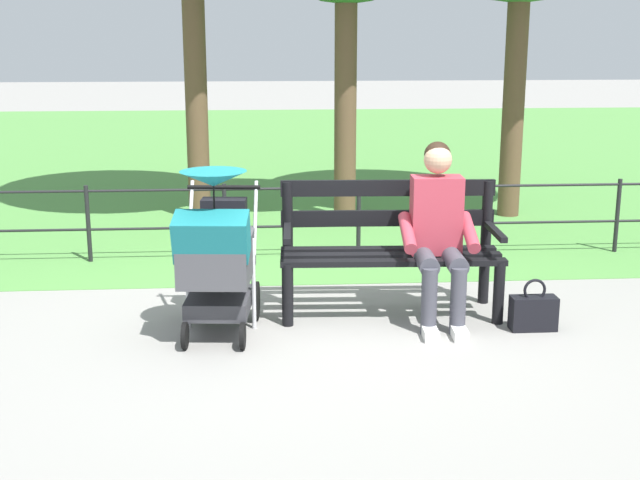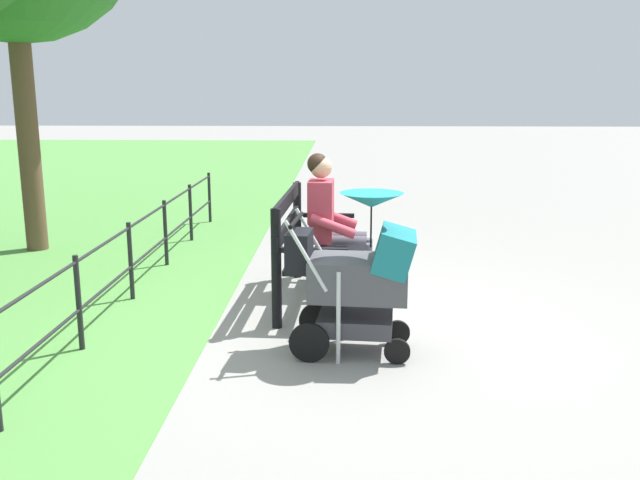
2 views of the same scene
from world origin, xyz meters
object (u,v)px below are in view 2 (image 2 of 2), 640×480
object	(u,v)px
park_bench	(307,242)
handbag	(360,260)
stroller	(360,272)
person_on_bench	(333,219)

from	to	relation	value
park_bench	handbag	size ratio (longest dim) A/B	4.38
park_bench	stroller	bearing A→B (deg)	19.40
park_bench	person_on_bench	distance (m)	0.41
park_bench	person_on_bench	world-z (taller)	person_on_bench
stroller	handbag	distance (m)	2.24
person_on_bench	handbag	xyz separation A→B (m)	(-0.63, 0.27, -0.55)
park_bench	person_on_bench	bearing A→B (deg)	144.41
handbag	person_on_bench	bearing A→B (deg)	-23.34
park_bench	person_on_bench	size ratio (longest dim) A/B	1.27
stroller	handbag	bearing A→B (deg)	178.44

